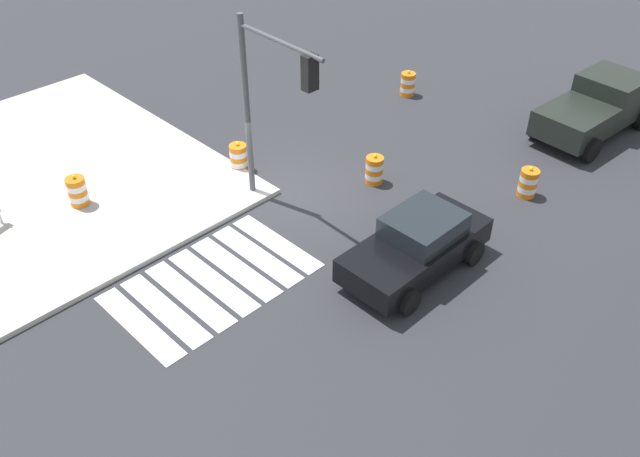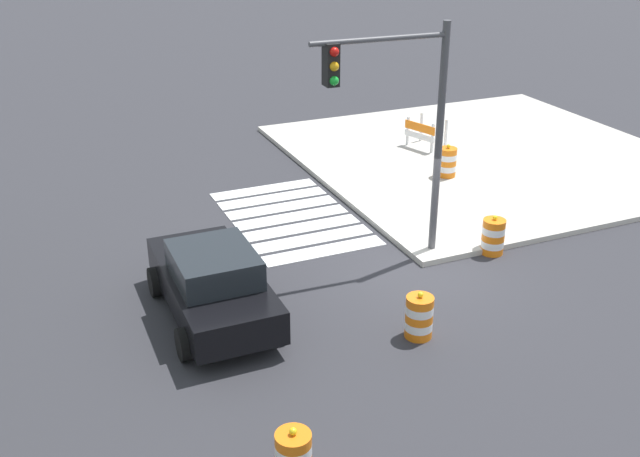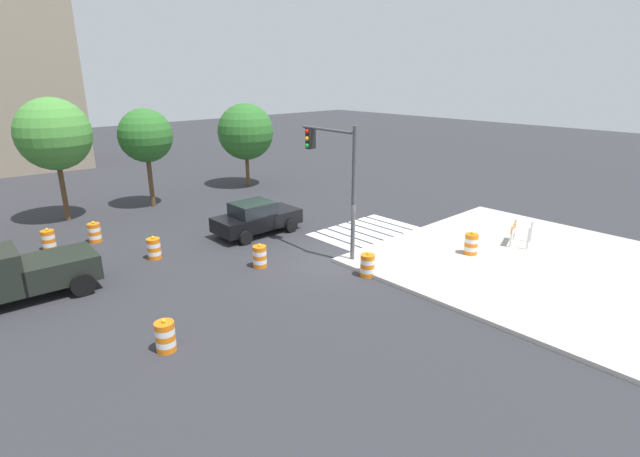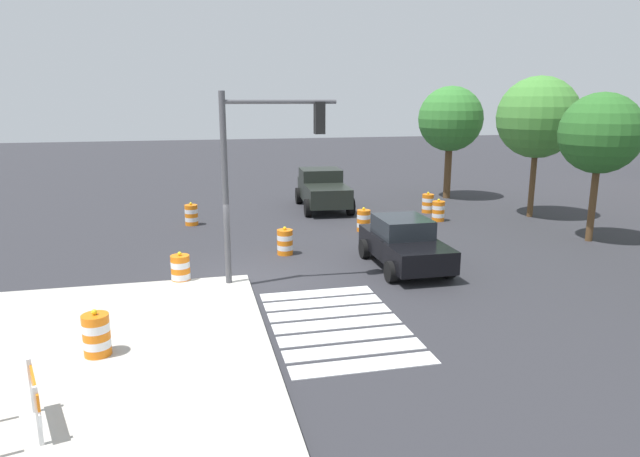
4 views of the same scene
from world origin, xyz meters
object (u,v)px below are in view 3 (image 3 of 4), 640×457
object	(u,v)px
traffic_barrel_on_sidewalk	(471,244)
street_tree_corner_lot	(246,132)
traffic_barrel_median_far	(260,257)
traffic_barrel_lane_center	(49,240)
sports_car	(256,218)
traffic_barrel_far_curb	(367,265)
construction_barricade	(517,232)
traffic_barrel_crosswalk_end	(165,336)
traffic_barrel_near_corner	(95,233)
street_tree_streetside_near	(54,134)
street_tree_streetside_mid	(146,136)
traffic_barrel_median_near	(154,249)
traffic_light_pole	(335,166)
pickup_truck	(8,276)

from	to	relation	value
traffic_barrel_on_sidewalk	street_tree_corner_lot	xyz separation A→B (m)	(0.72, 17.83, 3.13)
traffic_barrel_median_far	traffic_barrel_lane_center	bearing A→B (deg)	125.84
sports_car	traffic_barrel_far_curb	bearing A→B (deg)	-88.55
construction_barricade	traffic_barrel_lane_center	bearing A→B (deg)	138.45
traffic_barrel_crosswalk_end	sports_car	bearing A→B (deg)	40.39
traffic_barrel_near_corner	traffic_barrel_crosswalk_end	xyz separation A→B (m)	(-1.67, -10.91, 0.00)
sports_car	construction_barricade	world-z (taller)	sports_car
traffic_barrel_crosswalk_end	street_tree_streetside_near	bearing A→B (deg)	83.49
street_tree_corner_lot	traffic_barrel_crosswalk_end	bearing A→B (deg)	-130.77
traffic_barrel_lane_center	traffic_barrel_crosswalk_end	bearing A→B (deg)	-88.96
traffic_barrel_lane_center	street_tree_streetside_mid	size ratio (longest dim) A/B	0.18
traffic_barrel_median_near	traffic_barrel_median_far	world-z (taller)	same
traffic_barrel_far_curb	street_tree_streetside_near	bearing A→B (deg)	111.82
traffic_barrel_median_near	traffic_light_pole	bearing A→B (deg)	-39.31
sports_car	traffic_barrel_crosswalk_end	bearing A→B (deg)	-139.61
sports_car	traffic_barrel_median_far	world-z (taller)	sports_car
traffic_barrel_near_corner	traffic_barrel_on_sidewalk	size ratio (longest dim) A/B	1.00
traffic_barrel_near_corner	street_tree_streetside_mid	xyz separation A→B (m)	(4.70, 4.20, 3.69)
traffic_barrel_lane_center	street_tree_streetside_mid	distance (m)	8.48
sports_car	street_tree_corner_lot	size ratio (longest dim) A/B	0.77
pickup_truck	traffic_barrel_near_corner	bearing A→B (deg)	46.32
traffic_barrel_far_curb	traffic_barrel_lane_center	size ratio (longest dim) A/B	1.00
sports_car	traffic_barrel_lane_center	world-z (taller)	sports_car
traffic_barrel_median_far	traffic_barrel_far_curb	bearing A→B (deg)	-54.58
pickup_truck	traffic_barrel_crosswalk_end	xyz separation A→B (m)	(2.55, -6.50, -0.52)
traffic_barrel_crosswalk_end	traffic_barrel_lane_center	size ratio (longest dim) A/B	1.00
street_tree_streetside_near	traffic_barrel_near_corner	bearing A→B (deg)	-91.29
traffic_barrel_far_curb	traffic_barrel_on_sidewalk	size ratio (longest dim) A/B	1.00
traffic_barrel_near_corner	traffic_barrel_lane_center	distance (m)	1.90
traffic_barrel_near_corner	traffic_barrel_median_far	size ratio (longest dim) A/B	1.00
traffic_barrel_on_sidewalk	construction_barricade	distance (m)	2.76
traffic_barrel_far_curb	traffic_barrel_on_sidewalk	xyz separation A→B (m)	(4.75, -1.66, 0.15)
construction_barricade	street_tree_streetside_mid	xyz separation A→B (m)	(-9.20, 17.86, 3.42)
street_tree_streetside_mid	street_tree_corner_lot	distance (m)	7.29
pickup_truck	traffic_barrel_far_curb	size ratio (longest dim) A/B	5.16
pickup_truck	traffic_barrel_on_sidewalk	distance (m)	17.65
traffic_light_pole	construction_barricade	bearing A→B (deg)	-35.68
construction_barricade	street_tree_streetside_mid	bearing A→B (deg)	117.25
traffic_barrel_near_corner	street_tree_corner_lot	bearing A→B (deg)	22.19
sports_car	traffic_barrel_crosswalk_end	xyz separation A→B (m)	(-7.96, -6.77, -0.36)
traffic_barrel_lane_center	traffic_light_pole	bearing A→B (deg)	-45.40
traffic_barrel_on_sidewalk	traffic_barrel_median_far	bearing A→B (deg)	144.29
traffic_barrel_far_curb	street_tree_streetside_near	size ratio (longest dim) A/B	0.16
pickup_truck	street_tree_streetside_mid	size ratio (longest dim) A/B	0.93
street_tree_corner_lot	street_tree_streetside_near	bearing A→B (deg)	-178.74
pickup_truck	traffic_barrel_near_corner	distance (m)	6.12
pickup_truck	traffic_barrel_far_curb	bearing A→B (deg)	-32.77
traffic_barrel_far_curb	pickup_truck	bearing A→B (deg)	147.23
traffic_barrel_lane_center	street_tree_corner_lot	size ratio (longest dim) A/B	0.18
pickup_truck	traffic_barrel_lane_center	distance (m)	5.30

